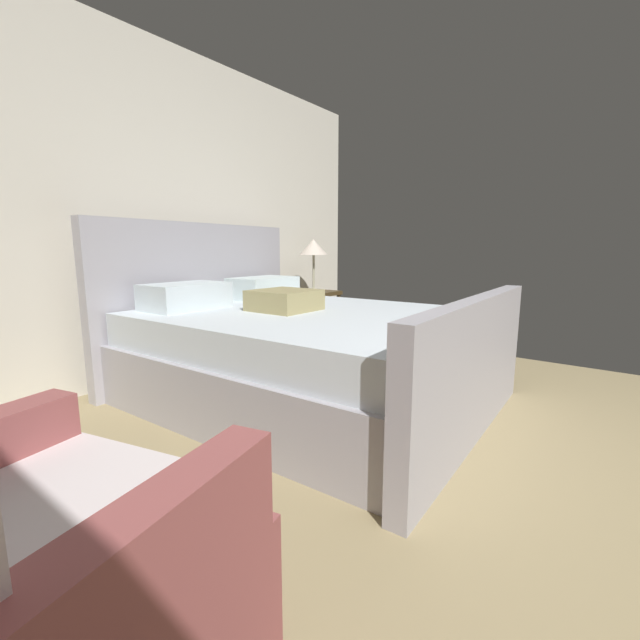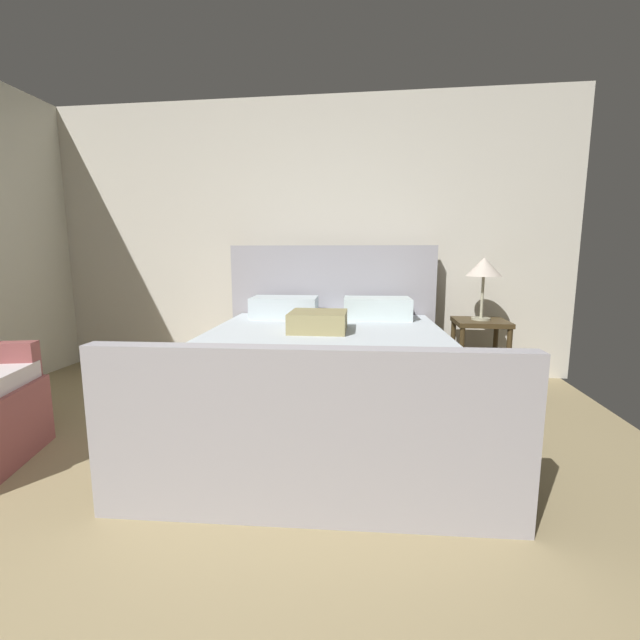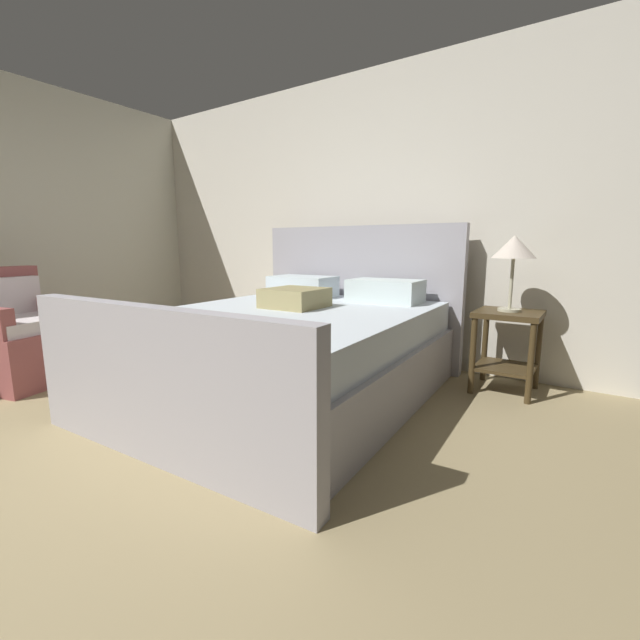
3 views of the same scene
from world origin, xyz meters
TOP-DOWN VIEW (x-y plane):
  - wall_back at (0.00, 3.39)m, footprint 5.09×0.12m
  - bed at (0.37, 2.08)m, footprint 2.00×2.40m
  - nightstand_right at (1.64, 2.99)m, footprint 0.44×0.44m
  - table_lamp_right at (1.64, 2.99)m, footprint 0.30×0.30m

SIDE VIEW (x-z plane):
  - bed at x=0.37m, z-range -0.27..0.97m
  - nightstand_right at x=1.64m, z-range 0.10..0.70m
  - table_lamp_right at x=1.64m, z-range 0.77..1.31m
  - wall_back at x=0.00m, z-range 0.00..2.63m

